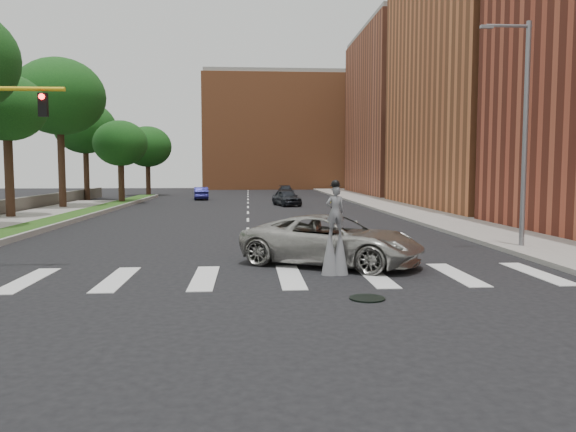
{
  "coord_description": "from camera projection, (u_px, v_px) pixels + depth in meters",
  "views": [
    {
      "loc": [
        0.03,
        -15.67,
        3.27
      ],
      "look_at": [
        1.34,
        2.79,
        1.7
      ],
      "focal_mm": 35.0,
      "sensor_mm": 36.0,
      "label": 1
    }
  ],
  "objects": [
    {
      "name": "suv_crossing",
      "position": [
        332.0,
        240.0,
        18.96
      ],
      "size": [
        6.72,
        5.48,
        1.7
      ],
      "primitive_type": "imported",
      "rotation": [
        0.0,
        0.0,
        1.05
      ],
      "color": "#A3A19A",
      "rests_on": "ground"
    },
    {
      "name": "streetlight",
      "position": [
        523.0,
        127.0,
        22.17
      ],
      "size": [
        2.05,
        0.2,
        9.0
      ],
      "color": "slate",
      "rests_on": "ground"
    },
    {
      "name": "car_mid",
      "position": [
        201.0,
        193.0,
        59.0
      ],
      "size": [
        1.9,
        4.18,
        1.33
      ],
      "primitive_type": "imported",
      "rotation": [
        0.0,
        0.0,
        3.27
      ],
      "color": "navy",
      "rests_on": "ground"
    },
    {
      "name": "stilt_performer",
      "position": [
        335.0,
        239.0,
        17.23
      ],
      "size": [
        0.84,
        0.55,
        2.92
      ],
      "rotation": [
        0.0,
        0.0,
        3.22
      ],
      "color": "#301D13",
      "rests_on": "ground"
    },
    {
      "name": "tree_4",
      "position": [
        59.0,
        97.0,
        44.75
      ],
      "size": [
        7.19,
        7.19,
        12.07
      ],
      "color": "#301D13",
      "rests_on": "ground"
    },
    {
      "name": "median_curb",
      "position": [
        80.0,
        219.0,
        34.98
      ],
      "size": [
        0.2,
        60.0,
        0.28
      ],
      "primitive_type": "cube",
      "color": "gray",
      "rests_on": "ground"
    },
    {
      "name": "tree_7",
      "position": [
        148.0,
        147.0,
        67.25
      ],
      "size": [
        5.73,
        5.73,
        8.33
      ],
      "color": "#301D13",
      "rests_on": "ground"
    },
    {
      "name": "building_far",
      "position": [
        423.0,
        115.0,
        70.23
      ],
      "size": [
        16.0,
        22.0,
        20.0
      ],
      "primitive_type": "cube",
      "color": "#A5583D",
      "rests_on": "ground"
    },
    {
      "name": "tree_3",
      "position": [
        6.0,
        109.0,
        35.69
      ],
      "size": [
        5.0,
        5.0,
        9.27
      ],
      "color": "#301D13",
      "rests_on": "ground"
    },
    {
      "name": "tree_6",
      "position": [
        120.0,
        144.0,
        51.72
      ],
      "size": [
        4.94,
        4.94,
        7.7
      ],
      "color": "#301D13",
      "rests_on": "ground"
    },
    {
      "name": "building_backdrop",
      "position": [
        284.0,
        134.0,
        93.04
      ],
      "size": [
        26.0,
        14.0,
        18.0
      ],
      "primitive_type": "cube",
      "color": "#BB673A",
      "rests_on": "ground"
    },
    {
      "name": "car_near",
      "position": [
        287.0,
        198.0,
        49.21
      ],
      "size": [
        2.71,
        4.51,
        1.44
      ],
      "primitive_type": "imported",
      "rotation": [
        0.0,
        0.0,
        0.26
      ],
      "color": "black",
      "rests_on": "ground"
    },
    {
      "name": "sidewalk_right",
      "position": [
        417.0,
        212.0,
        41.57
      ],
      "size": [
        5.0,
        90.0,
        0.18
      ],
      "primitive_type": "cube",
      "color": "gray",
      "rests_on": "ground"
    },
    {
      "name": "manhole",
      "position": [
        367.0,
        298.0,
        14.07
      ],
      "size": [
        0.9,
        0.9,
        0.04
      ],
      "primitive_type": "cylinder",
      "color": "black",
      "rests_on": "ground"
    },
    {
      "name": "ground_plane",
      "position": [
        248.0,
        284.0,
        15.85
      ],
      "size": [
        160.0,
        160.0,
        0.0
      ],
      "primitive_type": "plane",
      "color": "black",
      "rests_on": "ground"
    },
    {
      "name": "building_mid",
      "position": [
        514.0,
        62.0,
        46.21
      ],
      "size": [
        16.0,
        22.0,
        24.0
      ],
      "primitive_type": "cube",
      "color": "#BB673A",
      "rests_on": "ground"
    },
    {
      "name": "grass_median",
      "position": [
        63.0,
        219.0,
        34.91
      ],
      "size": [
        2.0,
        60.0,
        0.25
      ],
      "primitive_type": "cube",
      "color": "#214714",
      "rests_on": "ground"
    },
    {
      "name": "tree_5",
      "position": [
        85.0,
        128.0,
        56.99
      ],
      "size": [
        6.17,
        6.17,
        10.03
      ],
      "color": "#301D13",
      "rests_on": "ground"
    },
    {
      "name": "car_far",
      "position": [
        286.0,
        190.0,
        68.6
      ],
      "size": [
        1.75,
        4.17,
        1.2
      ],
      "primitive_type": "imported",
      "rotation": [
        0.0,
        0.0,
        0.01
      ],
      "color": "black",
      "rests_on": "ground"
    }
  ]
}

